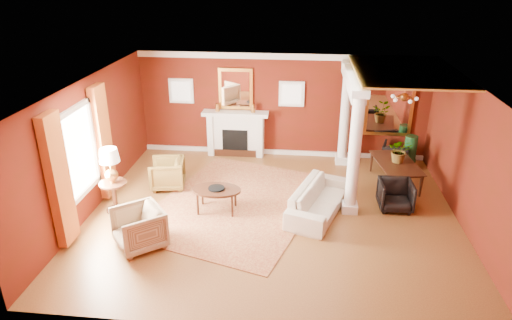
# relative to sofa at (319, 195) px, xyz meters

# --- Properties ---
(ground) EXTENTS (8.00, 8.00, 0.00)m
(ground) POSITION_rel_sofa_xyz_m (-1.01, -0.19, -0.43)
(ground) COLOR brown
(ground) RESTS_ON ground
(room_shell) EXTENTS (8.04, 7.04, 2.92)m
(room_shell) POSITION_rel_sofa_xyz_m (-1.01, -0.19, 1.59)
(room_shell) COLOR #5D130D
(room_shell) RESTS_ON ground
(fireplace) EXTENTS (1.85, 0.42, 1.29)m
(fireplace) POSITION_rel_sofa_xyz_m (-2.31, 3.12, 0.22)
(fireplace) COLOR white
(fireplace) RESTS_ON ground
(overmantel_mirror) EXTENTS (0.95, 0.07, 1.15)m
(overmantel_mirror) POSITION_rel_sofa_xyz_m (-2.31, 3.26, 1.47)
(overmantel_mirror) COLOR gold
(overmantel_mirror) RESTS_ON fireplace
(flank_window_left) EXTENTS (0.70, 0.07, 0.70)m
(flank_window_left) POSITION_rel_sofa_xyz_m (-3.86, 3.27, 1.37)
(flank_window_left) COLOR white
(flank_window_left) RESTS_ON room_shell
(flank_window_right) EXTENTS (0.70, 0.07, 0.70)m
(flank_window_right) POSITION_rel_sofa_xyz_m (-0.76, 3.27, 1.37)
(flank_window_right) COLOR white
(flank_window_right) RESTS_ON room_shell
(left_window) EXTENTS (0.21, 2.55, 2.60)m
(left_window) POSITION_rel_sofa_xyz_m (-4.90, -0.79, 1.00)
(left_window) COLOR white
(left_window) RESTS_ON room_shell
(column_front) EXTENTS (0.36, 0.36, 2.80)m
(column_front) POSITION_rel_sofa_xyz_m (0.69, 0.11, 1.00)
(column_front) COLOR white
(column_front) RESTS_ON ground
(column_back) EXTENTS (0.36, 0.36, 2.80)m
(column_back) POSITION_rel_sofa_xyz_m (0.69, 2.81, 1.00)
(column_back) COLOR white
(column_back) RESTS_ON ground
(header_beam) EXTENTS (0.30, 3.20, 0.32)m
(header_beam) POSITION_rel_sofa_xyz_m (0.69, 1.71, 2.19)
(header_beam) COLOR white
(header_beam) RESTS_ON column_front
(amber_ceiling) EXTENTS (2.30, 3.40, 0.04)m
(amber_ceiling) POSITION_rel_sofa_xyz_m (1.84, 1.56, 2.44)
(amber_ceiling) COLOR gold
(amber_ceiling) RESTS_ON room_shell
(dining_mirror) EXTENTS (1.30, 0.07, 1.70)m
(dining_mirror) POSITION_rel_sofa_xyz_m (1.89, 3.26, 1.12)
(dining_mirror) COLOR gold
(dining_mirror) RESTS_ON room_shell
(chandelier) EXTENTS (0.60, 0.62, 0.75)m
(chandelier) POSITION_rel_sofa_xyz_m (1.89, 1.61, 1.82)
(chandelier) COLOR #BE823B
(chandelier) RESTS_ON room_shell
(crown_trim) EXTENTS (8.00, 0.08, 0.16)m
(crown_trim) POSITION_rel_sofa_xyz_m (-1.01, 3.27, 2.39)
(crown_trim) COLOR white
(crown_trim) RESTS_ON room_shell
(base_trim) EXTENTS (8.00, 0.08, 0.12)m
(base_trim) POSITION_rel_sofa_xyz_m (-1.01, 3.27, -0.37)
(base_trim) COLOR white
(base_trim) RESTS_ON ground
(rug) EXTENTS (4.49, 5.23, 0.02)m
(rug) POSITION_rel_sofa_xyz_m (-1.87, 0.19, -0.42)
(rug) COLOR maroon
(rug) RESTS_ON ground
(sofa) EXTENTS (1.30, 2.27, 0.85)m
(sofa) POSITION_rel_sofa_xyz_m (0.00, 0.00, 0.00)
(sofa) COLOR beige
(sofa) RESTS_ON ground
(armchair_leopard) EXTENTS (0.87, 0.91, 0.82)m
(armchair_leopard) POSITION_rel_sofa_xyz_m (-3.67, 0.85, -0.02)
(armchair_leopard) COLOR black
(armchair_leopard) RESTS_ON ground
(armchair_stripe) EXTENTS (1.18, 1.19, 0.89)m
(armchair_stripe) POSITION_rel_sofa_xyz_m (-3.49, -1.70, 0.02)
(armchair_stripe) COLOR tan
(armchair_stripe) RESTS_ON ground
(coffee_table) EXTENTS (1.09, 1.09, 0.55)m
(coffee_table) POSITION_rel_sofa_xyz_m (-2.25, -0.18, 0.07)
(coffee_table) COLOR black
(coffee_table) RESTS_ON ground
(coffee_book) EXTENTS (0.14, 0.09, 0.21)m
(coffee_book) POSITION_rel_sofa_xyz_m (-2.30, -0.15, 0.23)
(coffee_book) COLOR black
(coffee_book) RESTS_ON coffee_table
(side_table) EXTENTS (0.60, 0.60, 1.49)m
(side_table) POSITION_rel_sofa_xyz_m (-4.51, -0.40, 0.58)
(side_table) COLOR black
(side_table) RESTS_ON ground
(dining_table) EXTENTS (0.84, 1.71, 0.91)m
(dining_table) POSITION_rel_sofa_xyz_m (1.95, 1.67, 0.03)
(dining_table) COLOR black
(dining_table) RESTS_ON ground
(dining_chair_near) EXTENTS (0.74, 0.69, 0.74)m
(dining_chair_near) POSITION_rel_sofa_xyz_m (1.71, 0.35, -0.06)
(dining_chair_near) COLOR black
(dining_chair_near) RESTS_ON ground
(dining_chair_far) EXTENTS (0.82, 0.79, 0.70)m
(dining_chair_far) POSITION_rel_sofa_xyz_m (2.12, 2.81, -0.08)
(dining_chair_far) COLOR black
(dining_chair_far) RESTS_ON ground
(green_urn) EXTENTS (0.37, 0.37, 0.88)m
(green_urn) POSITION_rel_sofa_xyz_m (2.49, 2.78, -0.08)
(green_urn) COLOR #14411D
(green_urn) RESTS_ON ground
(potted_plant) EXTENTS (0.65, 0.70, 0.48)m
(potted_plant) POSITION_rel_sofa_xyz_m (1.98, 1.69, 0.73)
(potted_plant) COLOR #26591E
(potted_plant) RESTS_ON dining_table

